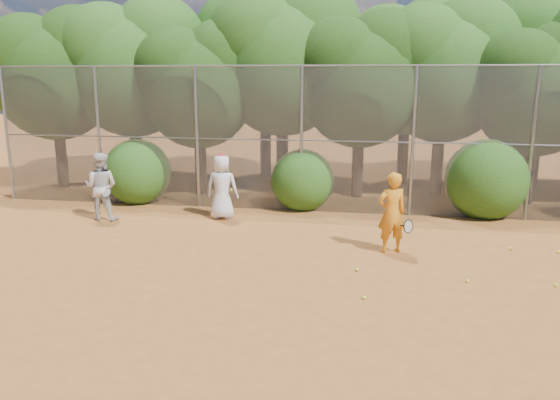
# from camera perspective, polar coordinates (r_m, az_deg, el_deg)

# --- Properties ---
(ground) EXTENTS (80.00, 80.00, 0.00)m
(ground) POSITION_cam_1_polar(r_m,az_deg,el_deg) (9.70, 3.38, -9.85)
(ground) COLOR #9C5723
(ground) RESTS_ON ground
(fence_back) EXTENTS (20.05, 0.09, 4.03)m
(fence_back) POSITION_cam_1_polar(r_m,az_deg,el_deg) (15.03, 5.60, 6.36)
(fence_back) COLOR gray
(fence_back) RESTS_ON ground
(tree_0) EXTENTS (4.38, 3.81, 6.00)m
(tree_0) POSITION_cam_1_polar(r_m,az_deg,el_deg) (19.87, -22.39, 12.49)
(tree_0) COLOR black
(tree_0) RESTS_ON ground
(tree_1) EXTENTS (4.64, 4.03, 6.35)m
(tree_1) POSITION_cam_1_polar(r_m,az_deg,el_deg) (19.15, -15.07, 13.72)
(tree_1) COLOR black
(tree_1) RESTS_ON ground
(tree_2) EXTENTS (3.99, 3.47, 5.47)m
(tree_2) POSITION_cam_1_polar(r_m,az_deg,el_deg) (17.58, -8.37, 12.24)
(tree_2) COLOR black
(tree_2) RESTS_ON ground
(tree_3) EXTENTS (4.89, 4.26, 6.70)m
(tree_3) POSITION_cam_1_polar(r_m,az_deg,el_deg) (17.99, 0.48, 14.97)
(tree_3) COLOR black
(tree_3) RESTS_ON ground
(tree_4) EXTENTS (4.19, 3.64, 5.73)m
(tree_4) POSITION_cam_1_polar(r_m,az_deg,el_deg) (17.14, 8.60, 12.80)
(tree_4) COLOR black
(tree_4) RESTS_ON ground
(tree_5) EXTENTS (4.51, 3.92, 6.17)m
(tree_5) POSITION_cam_1_polar(r_m,az_deg,el_deg) (18.06, 16.87, 13.32)
(tree_5) COLOR black
(tree_5) RESTS_ON ground
(tree_6) EXTENTS (3.86, 3.36, 5.29)m
(tree_6) POSITION_cam_1_polar(r_m,az_deg,el_deg) (17.55, 25.38, 10.77)
(tree_6) COLOR black
(tree_6) RESTS_ON ground
(tree_9) EXTENTS (4.83, 4.20, 6.62)m
(tree_9) POSITION_cam_1_polar(r_m,az_deg,el_deg) (21.66, -14.98, 14.04)
(tree_9) COLOR black
(tree_9) RESTS_ON ground
(tree_10) EXTENTS (5.15, 4.48, 7.06)m
(tree_10) POSITION_cam_1_polar(r_m,az_deg,el_deg) (20.34, -1.36, 15.38)
(tree_10) COLOR black
(tree_10) RESTS_ON ground
(tree_11) EXTENTS (4.64, 4.03, 6.35)m
(tree_11) POSITION_cam_1_polar(r_m,az_deg,el_deg) (19.58, 13.35, 13.79)
(tree_11) COLOR black
(tree_11) RESTS_ON ground
(tree_12) EXTENTS (5.02, 4.37, 6.88)m
(tree_12) POSITION_cam_1_polar(r_m,az_deg,el_deg) (20.92, 26.06, 13.73)
(tree_12) COLOR black
(tree_12) RESTS_ON ground
(bush_0) EXTENTS (2.00, 2.00, 2.00)m
(bush_0) POSITION_cam_1_polar(r_m,az_deg,el_deg) (16.94, -14.69, 3.14)
(bush_0) COLOR #224F13
(bush_0) RESTS_ON ground
(bush_1) EXTENTS (1.80, 1.80, 1.80)m
(bush_1) POSITION_cam_1_polar(r_m,az_deg,el_deg) (15.59, 2.36, 2.36)
(bush_1) COLOR #224F13
(bush_1) RESTS_ON ground
(bush_2) EXTENTS (2.20, 2.20, 2.20)m
(bush_2) POSITION_cam_1_polar(r_m,az_deg,el_deg) (15.73, 20.76, 2.36)
(bush_2) COLOR #224F13
(bush_2) RESTS_ON ground
(player_yellow) EXTENTS (0.85, 0.65, 1.76)m
(player_yellow) POSITION_cam_1_polar(r_m,az_deg,el_deg) (11.91, 11.59, -1.32)
(player_yellow) COLOR orange
(player_yellow) RESTS_ON ground
(player_teen) EXTENTS (0.86, 0.57, 1.76)m
(player_teen) POSITION_cam_1_polar(r_m,az_deg,el_deg) (14.52, -6.07, 1.40)
(player_teen) COLOR white
(player_teen) RESTS_ON ground
(player_white) EXTENTS (0.93, 0.81, 1.79)m
(player_white) POSITION_cam_1_polar(r_m,az_deg,el_deg) (15.07, -18.19, 1.34)
(player_white) COLOR silver
(player_white) RESTS_ON ground
(ball_0) EXTENTS (0.07, 0.07, 0.07)m
(ball_0) POSITION_cam_1_polar(r_m,az_deg,el_deg) (10.78, 18.98, -8.00)
(ball_0) COLOR yellow
(ball_0) RESTS_ON ground
(ball_1) EXTENTS (0.07, 0.07, 0.07)m
(ball_1) POSITION_cam_1_polar(r_m,az_deg,el_deg) (13.06, 23.02, -4.69)
(ball_1) COLOR yellow
(ball_1) RESTS_ON ground
(ball_2) EXTENTS (0.07, 0.07, 0.07)m
(ball_2) POSITION_cam_1_polar(r_m,az_deg,el_deg) (9.60, 8.79, -10.04)
(ball_2) COLOR yellow
(ball_2) RESTS_ON ground
(ball_3) EXTENTS (0.07, 0.07, 0.07)m
(ball_3) POSITION_cam_1_polar(r_m,az_deg,el_deg) (11.19, 26.85, -7.94)
(ball_3) COLOR yellow
(ball_3) RESTS_ON ground
(ball_4) EXTENTS (0.07, 0.07, 0.07)m
(ball_4) POSITION_cam_1_polar(r_m,az_deg,el_deg) (10.88, 8.05, -7.21)
(ball_4) COLOR yellow
(ball_4) RESTS_ON ground
(ball_5) EXTENTS (0.07, 0.07, 0.07)m
(ball_5) POSITION_cam_1_polar(r_m,az_deg,el_deg) (13.26, 27.10, -4.84)
(ball_5) COLOR yellow
(ball_5) RESTS_ON ground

